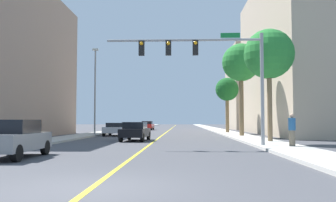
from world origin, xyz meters
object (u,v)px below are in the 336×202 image
object	(u,v)px
car_red	(147,125)
traffic_signal_mast	(209,61)
street_lamp	(95,87)
palm_far	(227,90)
palm_mid	(241,63)
car_gray	(14,138)
pedestrian	(292,130)
car_silver	(116,129)
palm_near	(269,55)
car_black	(135,131)

from	to	relation	value
car_red	traffic_signal_mast	bearing A→B (deg)	-77.37
street_lamp	palm_far	size ratio (longest dim) A/B	1.34
palm_mid	car_red	size ratio (longest dim) A/B	2.12
street_lamp	car_gray	world-z (taller)	street_lamp
palm_far	car_red	distance (m)	19.85
traffic_signal_mast	car_gray	distance (m)	11.07
palm_far	pedestrian	distance (m)	22.97
traffic_signal_mast	car_silver	xyz separation A→B (m)	(-8.18, 15.39, -4.20)
palm_mid	car_red	bearing A→B (deg)	113.82
traffic_signal_mast	pedestrian	size ratio (longest dim) A/B	5.15
traffic_signal_mast	palm_mid	distance (m)	13.51
palm_near	palm_mid	size ratio (longest dim) A/B	0.89
pedestrian	traffic_signal_mast	bearing A→B (deg)	-1.08
car_silver	car_red	xyz separation A→B (m)	(1.02, 22.43, 0.05)
palm_near	car_red	world-z (taller)	palm_near
palm_near	car_red	bearing A→B (deg)	108.59
car_black	car_silver	bearing A→B (deg)	112.03
palm_near	pedestrian	world-z (taller)	palm_near
car_silver	palm_mid	bearing A→B (deg)	167.06
palm_far	traffic_signal_mast	bearing A→B (deg)	-99.67
palm_near	traffic_signal_mast	bearing A→B (deg)	-138.21
traffic_signal_mast	street_lamp	distance (m)	18.23
palm_mid	car_red	world-z (taller)	palm_mid
street_lamp	palm_mid	xyz separation A→B (m)	(14.10, -2.29, 1.91)
car_silver	pedestrian	distance (m)	20.46
car_black	palm_far	bearing A→B (deg)	62.84
traffic_signal_mast	car_black	distance (m)	9.21
palm_far	car_silver	world-z (taller)	palm_far
palm_mid	palm_far	world-z (taller)	palm_mid
palm_near	street_lamp	bearing A→B (deg)	142.12
street_lamp	palm_near	xyz separation A→B (m)	(14.49, -11.27, 1.05)
car_gray	car_red	size ratio (longest dim) A/B	0.99
palm_mid	car_gray	xyz separation A→B (m)	(-12.24, -18.78, -5.98)
traffic_signal_mast	palm_mid	bearing A→B (deg)	73.14
car_red	pedestrian	distance (m)	40.30
traffic_signal_mast	palm_near	distance (m)	5.82
palm_mid	pedestrian	world-z (taller)	palm_mid
palm_far	car_gray	bearing A→B (deg)	-113.51
car_black	car_gray	distance (m)	12.90
car_silver	car_red	distance (m)	22.46
palm_far	car_silver	distance (m)	14.19
car_black	car_red	xyz separation A→B (m)	(-2.12, 31.33, 0.01)
palm_mid	car_red	xyz separation A→B (m)	(-11.04, 25.02, -6.03)
palm_mid	traffic_signal_mast	bearing A→B (deg)	-106.86
car_black	palm_near	bearing A→B (deg)	-13.35
palm_near	car_red	size ratio (longest dim) A/B	1.88
car_silver	pedestrian	xyz separation A→B (m)	(12.49, -16.20, 0.33)
palm_near	car_red	xyz separation A→B (m)	(-11.44, 34.00, -5.18)
car_black	pedestrian	size ratio (longest dim) A/B	2.50
car_red	palm_near	bearing A→B (deg)	-69.51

